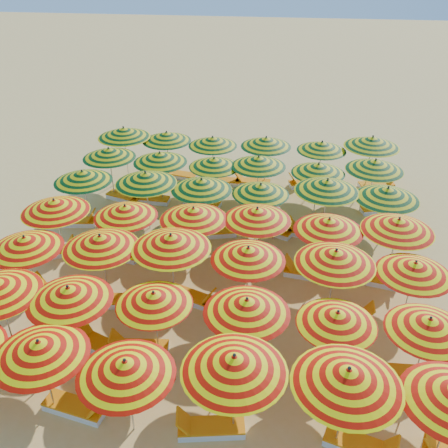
{
  "coord_description": "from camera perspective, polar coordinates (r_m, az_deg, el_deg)",
  "views": [
    {
      "loc": [
        1.96,
        -15.27,
        11.16
      ],
      "look_at": [
        0.0,
        0.5,
        1.6
      ],
      "focal_mm": 40.0,
      "sensor_mm": 36.0,
      "label": 1
    }
  ],
  "objects": [
    {
      "name": "ground",
      "position": [
        19.01,
        -0.19,
        -4.91
      ],
      "size": [
        120.0,
        120.0,
        0.0
      ],
      "primitive_type": "plane",
      "color": "#DFB263",
      "rests_on": "ground"
    },
    {
      "name": "umbrella_1",
      "position": [
        13.37,
        -20.33,
        -13.19
      ],
      "size": [
        2.63,
        2.63,
        2.55
      ],
      "color": "silver",
      "rests_on": "ground"
    },
    {
      "name": "umbrella_2",
      "position": [
        12.4,
        -11.2,
        -15.83
      ],
      "size": [
        2.4,
        2.4,
        2.52
      ],
      "color": "silver",
      "rests_on": "ground"
    },
    {
      "name": "umbrella_3",
      "position": [
        12.04,
        1.18,
        -15.68
      ],
      "size": [
        3.32,
        3.32,
        2.72
      ],
      "color": "silver",
      "rests_on": "ground"
    },
    {
      "name": "umbrella_4",
      "position": [
        12.07,
        13.97,
        -16.61
      ],
      "size": [
        3.27,
        3.27,
        2.74
      ],
      "color": "silver",
      "rests_on": "ground"
    },
    {
      "name": "umbrella_7",
      "position": [
        14.76,
        -17.31,
        -7.64
      ],
      "size": [
        3.02,
        3.02,
        2.59
      ],
      "color": "silver",
      "rests_on": "ground"
    },
    {
      "name": "umbrella_8",
      "position": [
        14.4,
        -8.02,
        -8.44
      ],
      "size": [
        2.91,
        2.91,
        2.36
      ],
      "color": "silver",
      "rests_on": "ground"
    },
    {
      "name": "umbrella_9",
      "position": [
        13.75,
        2.62,
        -9.34
      ],
      "size": [
        2.61,
        2.61,
        2.56
      ],
      "color": "silver",
      "rests_on": "ground"
    },
    {
      "name": "umbrella_10",
      "position": [
        13.99,
        12.81,
        -10.44
      ],
      "size": [
        2.94,
        2.94,
        2.35
      ],
      "color": "silver",
      "rests_on": "ground"
    },
    {
      "name": "umbrella_11",
      "position": [
        14.42,
        22.39,
        -10.61
      ],
      "size": [
        2.68,
        2.68,
        2.41
      ],
      "color": "silver",
      "rests_on": "ground"
    },
    {
      "name": "umbrella_12",
      "position": [
        17.5,
        -21.78,
        -2.03
      ],
      "size": [
        2.51,
        2.51,
        2.56
      ],
      "color": "silver",
      "rests_on": "ground"
    },
    {
      "name": "umbrella_13",
      "position": [
        16.62,
        -13.94,
        -2.0
      ],
      "size": [
        2.68,
        2.68,
        2.67
      ],
      "color": "silver",
      "rests_on": "ground"
    },
    {
      "name": "umbrella_14",
      "position": [
        16.1,
        -6.08,
        -2.02
      ],
      "size": [
        3.1,
        3.1,
        2.75
      ],
      "color": "silver",
      "rests_on": "ground"
    },
    {
      "name": "umbrella_15",
      "position": [
        15.78,
        2.78,
        -3.41
      ],
      "size": [
        2.44,
        2.44,
        2.55
      ],
      "color": "silver",
      "rests_on": "ground"
    },
    {
      "name": "umbrella_16",
      "position": [
        15.77,
        12.63,
        -3.7
      ],
      "size": [
        3.32,
        3.32,
        2.69
      ],
      "color": "silver",
      "rests_on": "ground"
    },
    {
      "name": "umbrella_17",
      "position": [
        16.31,
        20.96,
        -4.76
      ],
      "size": [
        2.75,
        2.75,
        2.47
      ],
      "color": "silver",
      "rests_on": "ground"
    },
    {
      "name": "umbrella_18",
      "position": [
        19.25,
        -18.78,
        1.98
      ],
      "size": [
        2.63,
        2.63,
        2.66
      ],
      "color": "silver",
      "rests_on": "ground"
    },
    {
      "name": "umbrella_19",
      "position": [
        18.53,
        -11.21,
        1.45
      ],
      "size": [
        2.69,
        2.69,
        2.49
      ],
      "color": "silver",
      "rests_on": "ground"
    },
    {
      "name": "umbrella_20",
      "position": [
        17.82,
        -3.5,
        1.17
      ],
      "size": [
        3.15,
        3.15,
        2.62
      ],
      "color": "silver",
      "rests_on": "ground"
    },
    {
      "name": "umbrella_21",
      "position": [
        17.8,
        3.81,
        1.1
      ],
      "size": [
        3.07,
        3.07,
        2.61
      ],
      "color": "silver",
      "rests_on": "ground"
    },
    {
      "name": "umbrella_22",
      "position": [
        17.59,
        11.9,
        -0.08
      ],
      "size": [
        3.15,
        3.15,
        2.58
      ],
      "color": "silver",
      "rests_on": "ground"
    },
    {
      "name": "umbrella_23",
      "position": [
        18.07,
        19.29,
        -0.1
      ],
      "size": [
        2.75,
        2.75,
        2.66
      ],
      "color": "silver",
      "rests_on": "ground"
    },
    {
      "name": "umbrella_24",
      "position": [
        21.47,
        -15.86,
        5.27
      ],
      "size": [
        2.74,
        2.74,
        2.55
      ],
      "color": "silver",
      "rests_on": "ground"
    },
    {
      "name": "umbrella_25",
      "position": [
        20.5,
        -8.94,
        5.21
      ],
      "size": [
        3.07,
        3.07,
        2.68
      ],
      "color": "silver",
      "rests_on": "ground"
    },
    {
      "name": "umbrella_26",
      "position": [
        19.87,
        -2.59,
        4.52
      ],
      "size": [
        2.49,
        2.49,
        2.61
      ],
      "color": "silver",
      "rests_on": "ground"
    },
    {
      "name": "umbrella_27",
      "position": [
        19.89,
        4.21,
        3.98
      ],
      "size": [
        2.93,
        2.93,
        2.43
      ],
      "color": "silver",
      "rests_on": "ground"
    },
    {
      "name": "umbrella_28",
      "position": [
        19.99,
        11.71,
        4.33
      ],
      "size": [
        2.71,
        2.71,
        2.71
      ],
      "color": "silver",
      "rests_on": "ground"
    },
    {
      "name": "umbrella_29",
      "position": [
        20.12,
        18.17,
        3.34
      ],
      "size": [
        3.31,
        3.31,
        2.64
      ],
      "color": "silver",
      "rests_on": "ground"
    },
    {
      "name": "umbrella_30",
      "position": [
        23.47,
        -13.02,
        7.91
      ],
      "size": [
        2.99,
        2.99,
        2.56
      ],
      "color": "silver",
      "rests_on": "ground"
    },
    {
      "name": "umbrella_31",
      "position": [
        22.58,
        -7.33,
        7.55
      ],
      "size": [
        2.94,
        2.94,
        2.56
      ],
      "color": "silver",
      "rests_on": "ground"
    },
    {
      "name": "umbrella_32",
      "position": [
        22.22,
        -1.13,
        7.03
      ],
      "size": [
        2.77,
        2.77,
        2.41
      ],
      "color": "silver",
      "rests_on": "ground"
    },
    {
      "name": "umbrella_33",
      "position": [
        22.06,
        3.97,
        7.14
      ],
      "size": [
        2.58,
        2.58,
        2.56
      ],
      "color": "silver",
      "rests_on": "ground"
    },
    {
      "name": "umbrella_34",
      "position": [
        21.92,
        10.74,
        6.25
      ],
      "size": [
        2.58,
        2.58,
        2.47
      ],
      "color": "silver",
      "rests_on": "ground"
    },
    {
      "name": "umbrella_35",
      "position": [
        22.45,
        16.88,
        6.46
      ],
      "size": [
        2.58,
        2.58,
        2.64
      ],
      "color": "silver",
      "rests_on": "ground"
    },
    {
      "name": "umbrella_36",
      "position": [
        25.34,
        -11.38,
        10.22
      ],
      "size": [
        2.73,
        2.73,
        2.74
      ],
      "color": "silver",
      "rests_on": "ground"
    },
    {
      "name": "umbrella_37",
      "position": [
        24.96,
        -6.58,
        9.89
      ],
      "size": [
        3.12,
        3.12,
        2.55
      ],
      "color": "silver",
      "rests_on": "ground"
    },
    {
      "name": "umbrella_38",
      "position": [
        24.33,
        -1.3,
        9.41
      ],
      "size": [
        2.46,
        2.46,
        2.5
      ],
      "color": "silver",
      "rests_on": "ground"
    },
    {
      "name": "umbrella_39",
      "position": [
        24.19,
        4.83,
        9.33
      ],
      "size": [
        3.19,
        3.19,
        2.56
      ],
      "color": "silver",
      "rests_on": "ground"
    },
    {
      "name": "umbrella_40",
      "position": [
        24.25,
        11.12,
        8.71
      ],
      "size": [
        3.02,
        3.02,
        2.48
      ],
      "color": "silver",
      "rests_on": "ground"
    },
    {
      "name": "umbrella_41",
      "position": [
        24.65,
        16.59,
        8.99
      ],
      "size": [
        2.92,
        2.92,
        2.76
      ],
      "color": "silver",
      "rests_on": "ground"
    },
    {
      "name": "lounger_1",
      "position": [
        14.65,
        -16.52,
        -19.44
      ],
      "size": [
        1.81,
        0.91,
        0.69
      ],
      "rotation": [
        0.0,
        0.0,
        -0.2
      ],
      "color": "white",
      "rests_on": "ground"
    },
    {
      "name": "lounger_2",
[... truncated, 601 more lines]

